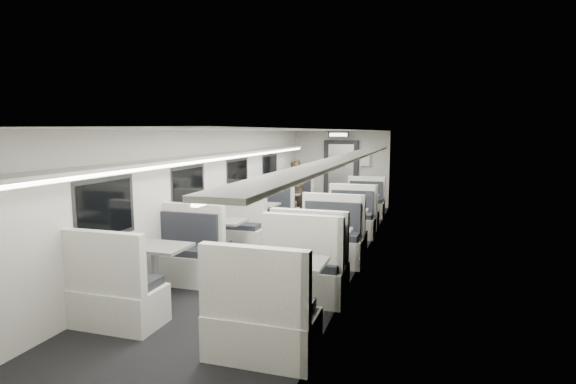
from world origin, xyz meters
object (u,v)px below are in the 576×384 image
Objects in this scene: booth_right_a at (361,208)px; vestibule_door at (341,174)px; booth_right_c at (320,253)px; booth_right_d at (287,291)px; booth_left_c at (221,240)px; booth_left_b at (258,220)px; exit_sign at (339,135)px; booth_right_b at (345,227)px; passenger at (296,190)px; booth_left_d at (155,272)px; booth_left_a at (285,206)px.

vestibule_door reaches higher than booth_right_a.
booth_right_c is 1.00× the size of booth_right_d.
booth_right_d is at bearing -49.02° from booth_left_c.
booth_left_b is at bearing -130.48° from booth_right_a.
booth_right_d is 8.76m from exit_sign.
booth_right_c is at bearing -81.50° from exit_sign.
vestibule_door is (-1.00, 7.18, 0.62)m from booth_right_c.
booth_right_d is at bearing -64.79° from booth_left_b.
booth_right_b is 4.09m from booth_right_d.
passenger is at bearing 85.60° from booth_left_c.
vestibule_door reaches higher than passenger.
exit_sign is (1.00, 6.20, 1.89)m from booth_left_c.
booth_right_d reaches higher than booth_left_d.
booth_right_c reaches higher than booth_left_a.
vestibule_door is at bearing 96.35° from booth_right_d.
vestibule_door is at bearing 101.54° from booth_right_b.
booth_right_d is at bearing -5.83° from booth_left_d.
passenger is (-1.69, 4.47, 0.42)m from booth_right_c.
passenger is (-1.69, -0.32, 0.46)m from booth_right_a.
booth_right_d reaches higher than booth_right_a.
booth_left_d is at bearing -141.24° from booth_right_c.
booth_right_c is (0.00, -2.28, 0.03)m from booth_right_b.
booth_left_d is 1.09× the size of vestibule_door.
booth_left_c is at bearing 90.00° from booth_left_d.
exit_sign is at bearing 65.62° from booth_left_a.
booth_left_a is 3.48× the size of exit_sign.
vestibule_door reaches higher than booth_right_c.
booth_left_c is 0.95× the size of booth_left_d.
booth_right_c is at bearing 38.76° from booth_left_d.
passenger is at bearing 127.79° from booth_right_b.
booth_right_b is 3.54× the size of exit_sign.
booth_left_c is 3.52× the size of exit_sign.
passenger is at bearing -107.33° from exit_sign.
exit_sign reaches higher than booth_left_a.
booth_right_a is at bearing 90.00° from booth_right_c.
exit_sign is at bearing 57.56° from passenger.
booth_left_b is 4.70m from booth_right_d.
passenger is (0.31, 6.07, 0.43)m from booth_left_d.
booth_right_d is at bearing -83.65° from vestibule_door.
booth_right_d is at bearing -72.38° from booth_left_a.
booth_right_c is 7.28m from vestibule_door.
booth_left_d reaches higher than booth_right_a.
booth_right_a is 1.00× the size of vestibule_door.
booth_left_a is 1.03× the size of booth_right_a.
booth_left_c is 0.99× the size of booth_right_b.
booth_left_a is 6.09m from booth_left_d.
booth_left_d is (0.00, -6.09, 0.02)m from booth_left_a.
exit_sign reaches higher than vestibule_door.
booth_left_a is 0.92× the size of booth_right_d.
booth_left_c is at bearing -138.19° from booth_right_b.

